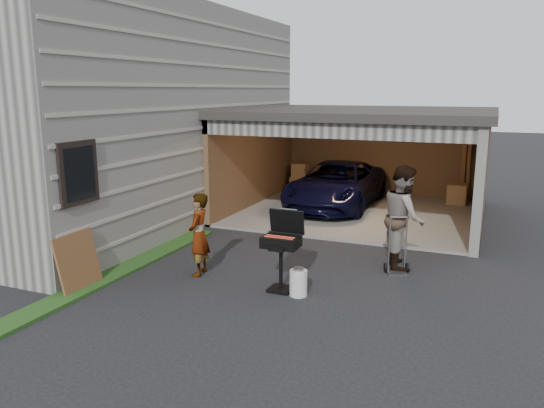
% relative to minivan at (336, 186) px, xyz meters
% --- Properties ---
extents(ground, '(80.00, 80.00, 0.00)m').
position_rel_minivan_xyz_m(ground, '(0.04, -6.90, -0.64)').
color(ground, black).
rests_on(ground, ground).
extents(house, '(7.00, 11.00, 5.50)m').
position_rel_minivan_xyz_m(house, '(-5.96, -2.90, 2.11)').
color(house, '#474744').
rests_on(house, ground).
extents(groundcover_strip, '(0.50, 8.00, 0.06)m').
position_rel_minivan_xyz_m(groundcover_strip, '(-2.21, -7.90, -0.61)').
color(groundcover_strip, '#193814').
rests_on(groundcover_strip, ground).
extents(garage, '(6.80, 6.30, 2.90)m').
position_rel_minivan_xyz_m(garage, '(0.80, -0.11, 1.22)').
color(garage, '#605E59').
rests_on(garage, ground).
extents(minivan, '(2.17, 4.65, 1.29)m').
position_rel_minivan_xyz_m(minivan, '(0.00, 0.00, 0.00)').
color(minivan, black).
rests_on(minivan, ground).
extents(woman, '(0.48, 0.63, 1.55)m').
position_rel_minivan_xyz_m(woman, '(-0.77, -6.53, 0.13)').
color(woman, silver).
rests_on(woman, ground).
extents(man, '(1.02, 1.16, 2.00)m').
position_rel_minivan_xyz_m(man, '(2.64, -4.56, 0.35)').
color(man, '#461E1B').
rests_on(man, ground).
extents(bbq_grill, '(0.62, 0.55, 1.38)m').
position_rel_minivan_xyz_m(bbq_grill, '(0.94, -6.66, 0.18)').
color(bbq_grill, black).
rests_on(bbq_grill, ground).
extents(propane_tank, '(0.38, 0.38, 0.45)m').
position_rel_minivan_xyz_m(propane_tank, '(1.30, -6.80, -0.42)').
color(propane_tank, white).
rests_on(propane_tank, ground).
extents(plywood_panel, '(0.25, 0.91, 1.00)m').
position_rel_minivan_xyz_m(plywood_panel, '(-2.30, -8.01, -0.14)').
color(plywood_panel, brown).
rests_on(plywood_panel, ground).
extents(hand_truck, '(0.50, 0.45, 1.11)m').
position_rel_minivan_xyz_m(hand_truck, '(2.64, -5.03, -0.43)').
color(hand_truck, slate).
rests_on(hand_truck, ground).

